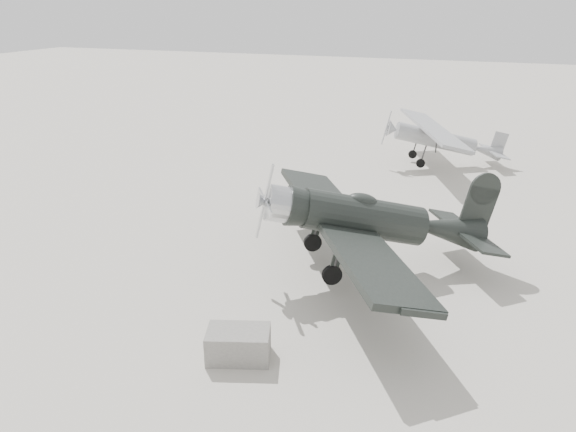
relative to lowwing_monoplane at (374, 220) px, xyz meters
The scene contains 4 objects.
ground 3.39m from the lowwing_monoplane, 123.87° to the right, with size 160.00×160.00×0.00m, color #B1A79D.
lowwing_monoplane is the anchor object (origin of this frame).
highwing_monoplane 15.02m from the lowwing_monoplane, 87.25° to the left, with size 7.25×9.87×2.84m.
equipment_block 6.91m from the lowwing_monoplane, 109.98° to the right, with size 1.70×1.06×0.85m, color slate.
Camera 1 is at (4.97, -15.76, 9.20)m, focal length 35.00 mm.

